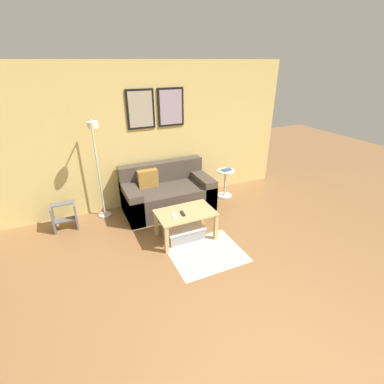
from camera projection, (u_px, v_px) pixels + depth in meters
ground_plane at (281, 380)px, 2.44m from camera, size 16.00×16.00×0.00m
wall_back at (147, 137)px, 5.01m from camera, size 5.60×0.09×2.55m
area_rug at (206, 253)px, 4.04m from camera, size 1.03×0.88×0.01m
couch at (167, 194)px, 5.14m from camera, size 1.60×0.85×0.83m
coffee_table at (185, 217)px, 4.26m from camera, size 0.88×0.56×0.45m
storage_bin at (183, 231)px, 4.38m from camera, size 0.60×0.44×0.20m
floor_lamp at (97, 160)px, 4.44m from camera, size 0.23×0.47×1.73m
side_table at (225, 181)px, 5.60m from camera, size 0.35×0.35×0.55m
book_stack at (226, 170)px, 5.50m from camera, size 0.19×0.15×0.03m
remote_control at (183, 213)px, 4.16m from camera, size 0.05×0.15×0.02m
cell_phone at (175, 215)px, 4.12m from camera, size 0.09×0.15×0.01m
step_stool at (64, 216)px, 4.54m from camera, size 0.37×0.30×0.44m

